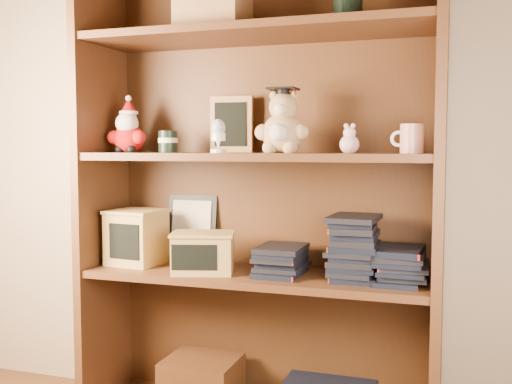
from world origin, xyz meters
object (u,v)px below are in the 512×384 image
(bookcase, at_px, (260,203))
(grad_teddy_bear, at_px, (283,128))
(treats_box, at_px, (137,237))
(teacher_mug, at_px, (411,139))

(bookcase, xyz_separation_m, grad_teddy_bear, (0.10, -0.06, 0.25))
(bookcase, height_order, grad_teddy_bear, bookcase)
(treats_box, bearing_deg, teacher_mug, 0.05)
(bookcase, height_order, treats_box, bookcase)
(teacher_mug, bearing_deg, bookcase, 174.23)
(grad_teddy_bear, bearing_deg, teacher_mug, 0.93)
(bookcase, relative_size, grad_teddy_bear, 7.37)
(grad_teddy_bear, relative_size, treats_box, 1.11)
(grad_teddy_bear, relative_size, teacher_mug, 2.15)
(bookcase, relative_size, teacher_mug, 15.87)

